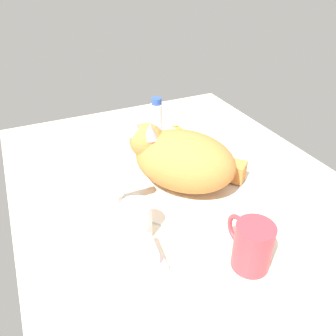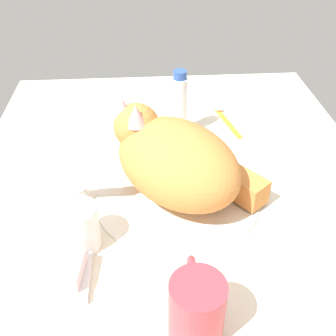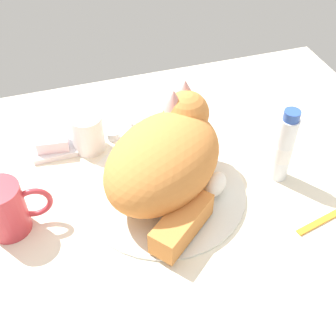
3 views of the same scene
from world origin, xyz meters
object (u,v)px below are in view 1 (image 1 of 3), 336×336
(toothpaste_bottle, at_px, (157,125))
(toothbrush, at_px, (185,131))
(faucet, at_px, (119,197))
(rinse_cup, at_px, (136,220))
(soap_bar, at_px, (144,251))
(coffee_mug, at_px, (251,245))
(cat, at_px, (182,159))

(toothpaste_bottle, relative_size, toothbrush, 1.07)
(faucet, height_order, rinse_cup, rinse_cup)
(rinse_cup, height_order, soap_bar, rinse_cup)
(faucet, distance_m, toothbrush, 0.42)
(coffee_mug, xyz_separation_m, soap_bar, (0.09, 0.18, -0.02))
(cat, relative_size, toothpaste_bottle, 2.01)
(cat, distance_m, coffee_mug, 0.29)
(cat, height_order, toothpaste_bottle, cat)
(rinse_cup, height_order, toothpaste_bottle, toothpaste_bottle)
(toothbrush, bearing_deg, faucet, 130.81)
(coffee_mug, height_order, soap_bar, coffee_mug)
(faucet, distance_m, toothpaste_bottle, 0.30)
(cat, bearing_deg, rinse_cup, 125.67)
(coffee_mug, bearing_deg, soap_bar, 62.31)
(cat, xyz_separation_m, coffee_mug, (-0.28, -0.00, -0.03))
(cat, distance_m, soap_bar, 0.27)
(toothbrush, bearing_deg, rinse_cup, 140.74)
(toothbrush, bearing_deg, toothpaste_bottle, 111.73)
(faucet, bearing_deg, cat, -87.24)
(rinse_cup, xyz_separation_m, soap_bar, (-0.07, 0.01, -0.02))
(cat, distance_m, rinse_cup, 0.21)
(soap_bar, xyz_separation_m, toothbrush, (0.46, -0.33, -0.02))
(cat, relative_size, toothbrush, 2.15)
(toothpaste_bottle, bearing_deg, rinse_cup, 150.12)
(rinse_cup, distance_m, soap_bar, 0.07)
(rinse_cup, xyz_separation_m, toothpaste_bottle, (0.34, -0.19, 0.03))
(cat, bearing_deg, faucet, 92.76)
(faucet, distance_m, coffee_mug, 0.33)
(faucet, distance_m, soap_bar, 0.18)
(rinse_cup, bearing_deg, coffee_mug, -134.83)
(rinse_cup, bearing_deg, cat, -54.33)
(cat, bearing_deg, soap_bar, 137.13)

